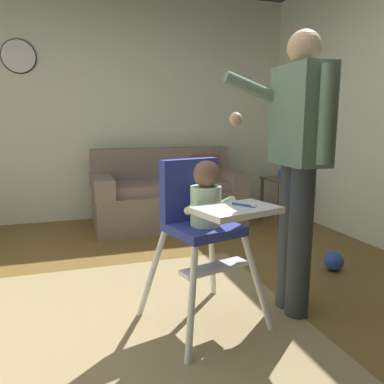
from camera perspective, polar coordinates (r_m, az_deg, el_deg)
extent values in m
cube|color=brown|center=(2.47, -2.38, -18.98)|extent=(5.88, 6.79, 0.10)
cube|color=silver|center=(4.74, -11.19, 12.35)|extent=(5.08, 0.06, 2.67)
cube|color=#988359|center=(2.04, -7.10, -24.28)|extent=(1.99, 2.73, 0.01)
cube|color=#7A6B5E|center=(4.36, -3.56, -2.35)|extent=(1.63, 0.84, 0.40)
cube|color=#7A6B5E|center=(4.60, -4.64, 3.75)|extent=(1.63, 0.22, 0.46)
cube|color=#7A6B5E|center=(4.19, -13.30, 1.04)|extent=(0.20, 0.84, 0.20)
cube|color=#7A6B5E|center=(4.53, 5.34, 1.98)|extent=(0.20, 0.84, 0.20)
cube|color=#806660|center=(4.19, -7.92, 0.61)|extent=(0.61, 0.60, 0.11)
cube|color=#806660|center=(4.35, 0.88, 1.08)|extent=(0.61, 0.60, 0.11)
cube|color=#B24238|center=(4.63, 1.99, 3.44)|extent=(0.35, 0.18, 0.34)
cylinder|color=white|center=(1.98, -0.06, -16.30)|extent=(0.13, 0.19, 0.56)
cylinder|color=white|center=(2.22, 9.81, -13.32)|extent=(0.19, 0.13, 0.56)
cylinder|color=white|center=(2.33, -6.03, -12.11)|extent=(0.19, 0.13, 0.56)
cylinder|color=white|center=(2.54, 3.02, -10.10)|extent=(0.13, 0.19, 0.56)
cube|color=#2B3691|center=(2.15, 1.73, -5.51)|extent=(0.44, 0.44, 0.05)
cube|color=#2B3691|center=(2.23, -0.41, 0.42)|extent=(0.37, 0.16, 0.36)
cube|color=white|center=(1.89, 6.73, -2.69)|extent=(0.45, 0.35, 0.03)
cube|color=white|center=(2.13, 3.37, -11.21)|extent=(0.41, 0.20, 0.02)
cylinder|color=#BCDEB5|center=(2.10, 2.06, -2.10)|extent=(0.21, 0.21, 0.22)
sphere|color=brown|center=(2.07, 2.25, 2.67)|extent=(0.15, 0.15, 0.15)
cylinder|color=#BCDEB5|center=(2.01, 0.25, -2.35)|extent=(0.08, 0.15, 0.10)
cylinder|color=#BCDEB5|center=(2.13, 5.00, -1.67)|extent=(0.08, 0.15, 0.10)
cylinder|color=blue|center=(1.91, 7.70, -1.92)|extent=(0.08, 0.11, 0.01)
cube|color=white|center=(1.88, 9.24, -1.92)|extent=(0.02, 0.03, 0.02)
cylinder|color=#30373B|center=(2.46, 14.37, -6.57)|extent=(0.14, 0.14, 0.91)
cylinder|color=#30373B|center=(2.36, 15.80, -7.35)|extent=(0.14, 0.14, 0.91)
cube|color=#597560|center=(2.31, 15.95, 10.88)|extent=(0.22, 0.41, 0.57)
sphere|color=tan|center=(2.34, 16.44, 20.03)|extent=(0.19, 0.19, 0.19)
cylinder|color=#597560|center=(2.39, 10.28, 14.50)|extent=(0.48, 0.09, 0.23)
sphere|color=tan|center=(2.32, 6.55, 10.78)|extent=(0.08, 0.08, 0.08)
cylinder|color=#597560|center=(2.10, 19.36, 10.78)|extent=(0.07, 0.07, 0.51)
sphere|color=#284CB7|center=(3.27, 20.40, -9.60)|extent=(0.16, 0.16, 0.16)
cube|color=brown|center=(4.58, 13.40, 1.95)|extent=(0.40, 0.40, 0.02)
cylinder|color=brown|center=(4.39, 12.50, -1.81)|extent=(0.04, 0.04, 0.50)
cylinder|color=brown|center=(4.57, 16.18, -1.50)|extent=(0.04, 0.04, 0.50)
cylinder|color=brown|center=(4.68, 10.41, -0.98)|extent=(0.04, 0.04, 0.50)
cylinder|color=brown|center=(4.85, 13.96, -0.72)|extent=(0.04, 0.04, 0.50)
cylinder|color=#284CB7|center=(4.56, 13.16, 2.69)|extent=(0.07, 0.07, 0.10)
cylinder|color=white|center=(4.72, -24.49, 17.97)|extent=(0.34, 0.03, 0.34)
cylinder|color=black|center=(4.74, -24.47, 17.94)|extent=(0.36, 0.02, 0.36)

